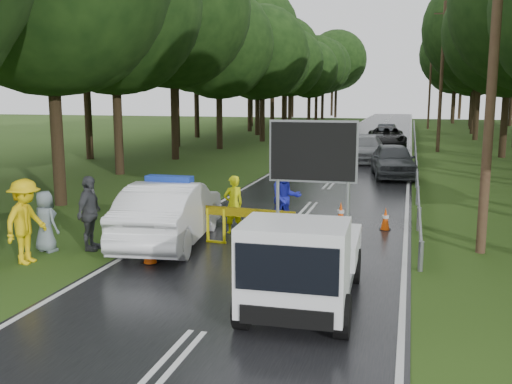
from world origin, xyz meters
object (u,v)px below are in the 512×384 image
(civilian, at_px, (285,198))
(queue_car_fourth, at_px, (386,131))
(barrier, at_px, (249,218))
(queue_car_third, at_px, (387,138))
(work_truck, at_px, (303,260))
(queue_car_second, at_px, (365,149))
(queue_car_first, at_px, (393,160))
(officer, at_px, (233,205))
(police_sedan, at_px, (170,213))

(civilian, bearing_deg, queue_car_fourth, 56.39)
(barrier, distance_m, queue_car_third, 28.69)
(work_truck, relative_size, barrier, 1.75)
(queue_car_second, bearing_deg, civilian, -92.43)
(queue_car_first, height_order, queue_car_third, queue_car_first)
(officer, relative_size, civilian, 0.86)
(police_sedan, xyz_separation_m, work_truck, (4.29, -3.65, 0.09))
(work_truck, height_order, queue_car_first, work_truck)
(queue_car_fourth, bearing_deg, police_sedan, -91.52)
(police_sedan, height_order, queue_car_second, police_sedan)
(queue_car_first, bearing_deg, work_truck, -101.38)
(officer, relative_size, queue_car_third, 0.30)
(civilian, bearing_deg, police_sedan, -171.56)
(police_sedan, distance_m, civilian, 3.49)
(queue_car_third, bearing_deg, civilian, -98.51)
(work_truck, relative_size, queue_car_second, 0.84)
(civilian, bearing_deg, queue_car_second, 55.67)
(queue_car_first, height_order, queue_car_second, queue_car_first)
(queue_car_second, relative_size, queue_car_fourth, 1.32)
(barrier, height_order, queue_car_fourth, queue_car_fourth)
(queue_car_fourth, bearing_deg, queue_car_third, -82.72)
(work_truck, xyz_separation_m, barrier, (-2.15, 3.88, -0.15))
(queue_car_first, bearing_deg, queue_car_third, 85.73)
(barrier, relative_size, queue_car_third, 0.44)
(queue_car_first, relative_size, queue_car_fourth, 1.21)
(work_truck, relative_size, queue_car_fourth, 1.11)
(civilian, relative_size, queue_car_third, 0.34)
(queue_car_first, bearing_deg, police_sedan, -118.61)
(barrier, relative_size, queue_car_first, 0.52)
(police_sedan, height_order, queue_car_third, police_sedan)
(police_sedan, xyz_separation_m, barrier, (2.14, 0.24, -0.07))
(civilian, bearing_deg, work_truck, -106.10)
(work_truck, relative_size, officer, 2.59)
(civilian, xyz_separation_m, queue_car_second, (0.90, 17.99, -0.23))
(queue_car_third, bearing_deg, police_sedan, -103.46)
(queue_car_second, bearing_deg, officer, -96.54)
(queue_car_second, height_order, queue_car_third, queue_car_third)
(officer, relative_size, queue_car_second, 0.32)
(police_sedan, bearing_deg, officer, -137.29)
(officer, bearing_deg, police_sedan, 6.51)
(officer, bearing_deg, work_truck, 76.43)
(officer, distance_m, queue_car_second, 18.82)
(work_truck, relative_size, queue_car_third, 0.77)
(work_truck, xyz_separation_m, officer, (-3.00, 5.19, -0.09))
(queue_car_second, height_order, queue_car_fourth, queue_car_second)
(barrier, relative_size, civilian, 1.27)
(barrier, xyz_separation_m, queue_car_fourth, (1.88, 37.68, -0.13))
(queue_car_first, xyz_separation_m, queue_car_fourth, (-1.36, 23.70, -0.16))
(work_truck, bearing_deg, officer, 118.30)
(civilian, relative_size, queue_car_second, 0.38)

